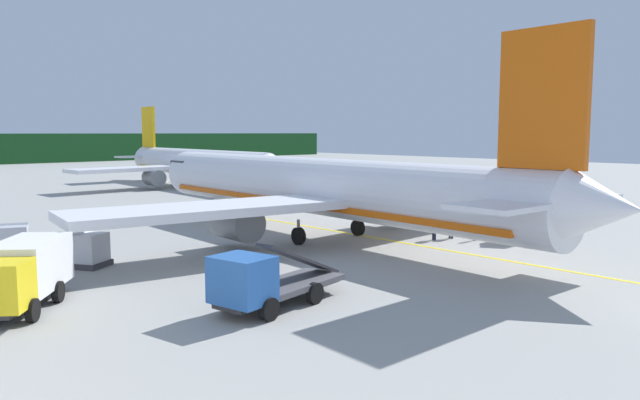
{
  "coord_description": "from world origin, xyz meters",
  "views": [
    {
      "loc": [
        -26.03,
        -6.18,
        7.09
      ],
      "look_at": [
        -1.54,
        20.51,
        3.05
      ],
      "focal_mm": 33.99,
      "sensor_mm": 36.0,
      "label": 1
    }
  ],
  "objects_px": {
    "cargo_container_mid": "(511,227)",
    "crew_marshaller": "(476,226)",
    "crew_loader_left": "(451,223)",
    "crew_loader_right": "(434,225)",
    "service_truck_catering": "(21,272)",
    "service_truck_baggage": "(262,282)",
    "airliner_mid_apron": "(195,163)",
    "cargo_container_far": "(88,250)",
    "airliner_foreground": "(320,188)",
    "cargo_container_near": "(15,241)"
  },
  "relations": [
    {
      "from": "crew_loader_right",
      "to": "service_truck_baggage",
      "type": "bearing_deg",
      "value": -164.17
    },
    {
      "from": "cargo_container_mid",
      "to": "crew_loader_left",
      "type": "bearing_deg",
      "value": 117.46
    },
    {
      "from": "airliner_mid_apron",
      "to": "cargo_container_mid",
      "type": "bearing_deg",
      "value": -96.92
    },
    {
      "from": "cargo_container_mid",
      "to": "crew_loader_right",
      "type": "distance_m",
      "value": 4.93
    },
    {
      "from": "cargo_container_far",
      "to": "service_truck_catering",
      "type": "bearing_deg",
      "value": -130.52
    },
    {
      "from": "service_truck_baggage",
      "to": "cargo_container_near",
      "type": "xyz_separation_m",
      "value": [
        -4.1,
        17.92,
        -0.26
      ]
    },
    {
      "from": "service_truck_baggage",
      "to": "crew_loader_left",
      "type": "distance_m",
      "value": 20.03
    },
    {
      "from": "service_truck_baggage",
      "to": "crew_loader_left",
      "type": "xyz_separation_m",
      "value": [
        19.46,
        4.75,
        -0.11
      ]
    },
    {
      "from": "service_truck_baggage",
      "to": "crew_marshaller",
      "type": "height_order",
      "value": "service_truck_baggage"
    },
    {
      "from": "airliner_foreground",
      "to": "crew_marshaller",
      "type": "distance_m",
      "value": 10.6
    },
    {
      "from": "airliner_foreground",
      "to": "cargo_container_far",
      "type": "bearing_deg",
      "value": 173.09
    },
    {
      "from": "crew_loader_left",
      "to": "crew_loader_right",
      "type": "bearing_deg",
      "value": 164.18
    },
    {
      "from": "cargo_container_mid",
      "to": "crew_loader_right",
      "type": "height_order",
      "value": "cargo_container_mid"
    },
    {
      "from": "crew_loader_left",
      "to": "cargo_container_far",
      "type": "bearing_deg",
      "value": 159.78
    },
    {
      "from": "service_truck_catering",
      "to": "cargo_container_far",
      "type": "distance_m",
      "value": 7.71
    },
    {
      "from": "service_truck_baggage",
      "to": "crew_loader_right",
      "type": "height_order",
      "value": "service_truck_baggage"
    },
    {
      "from": "airliner_foreground",
      "to": "cargo_container_near",
      "type": "bearing_deg",
      "value": 157.51
    },
    {
      "from": "service_truck_catering",
      "to": "crew_loader_left",
      "type": "bearing_deg",
      "value": -4.43
    },
    {
      "from": "cargo_container_mid",
      "to": "crew_marshaller",
      "type": "xyz_separation_m",
      "value": [
        -1.16,
        1.91,
        -0.04
      ]
    },
    {
      "from": "airliner_mid_apron",
      "to": "crew_marshaller",
      "type": "bearing_deg",
      "value": -98.58
    },
    {
      "from": "cargo_container_far",
      "to": "airliner_foreground",
      "type": "bearing_deg",
      "value": -6.91
    },
    {
      "from": "cargo_container_near",
      "to": "crew_loader_right",
      "type": "distance_m",
      "value": 25.62
    },
    {
      "from": "cargo_container_near",
      "to": "crew_loader_right",
      "type": "height_order",
      "value": "cargo_container_near"
    },
    {
      "from": "cargo_container_mid",
      "to": "crew_loader_left",
      "type": "xyz_separation_m",
      "value": [
        -1.78,
        3.42,
        0.05
      ]
    },
    {
      "from": "airliner_mid_apron",
      "to": "crew_loader_right",
      "type": "height_order",
      "value": "airliner_mid_apron"
    },
    {
      "from": "airliner_mid_apron",
      "to": "crew_loader_right",
      "type": "relative_size",
      "value": 22.09
    },
    {
      "from": "airliner_foreground",
      "to": "cargo_container_far",
      "type": "relative_size",
      "value": 16.92
    },
    {
      "from": "crew_loader_left",
      "to": "crew_loader_right",
      "type": "relative_size",
      "value": 1.03
    },
    {
      "from": "airliner_mid_apron",
      "to": "crew_loader_left",
      "type": "relative_size",
      "value": 21.38
    },
    {
      "from": "service_truck_catering",
      "to": "crew_loader_left",
      "type": "xyz_separation_m",
      "value": [
        26.43,
        -2.05,
        -0.44
      ]
    },
    {
      "from": "cargo_container_far",
      "to": "crew_marshaller",
      "type": "xyz_separation_m",
      "value": [
        22.05,
        -9.41,
        0.07
      ]
    },
    {
      "from": "cargo_container_near",
      "to": "cargo_container_mid",
      "type": "bearing_deg",
      "value": -33.23
    },
    {
      "from": "service_truck_catering",
      "to": "crew_loader_left",
      "type": "distance_m",
      "value": 26.52
    },
    {
      "from": "crew_loader_right",
      "to": "cargo_container_mid",
      "type": "bearing_deg",
      "value": -50.52
    },
    {
      "from": "cargo_container_near",
      "to": "crew_loader_left",
      "type": "distance_m",
      "value": 26.99
    },
    {
      "from": "crew_loader_right",
      "to": "crew_marshaller",
      "type": "bearing_deg",
      "value": -43.9
    },
    {
      "from": "airliner_foreground",
      "to": "service_truck_baggage",
      "type": "distance_m",
      "value": 17.11
    },
    {
      "from": "airliner_foreground",
      "to": "crew_loader_left",
      "type": "bearing_deg",
      "value": -43.53
    },
    {
      "from": "airliner_mid_apron",
      "to": "service_truck_catering",
      "type": "distance_m",
      "value": 55.43
    },
    {
      "from": "airliner_mid_apron",
      "to": "crew_loader_left",
      "type": "xyz_separation_m",
      "value": [
        -7.73,
        -45.67,
        -2.04
      ]
    },
    {
      "from": "cargo_container_near",
      "to": "cargo_container_far",
      "type": "bearing_deg",
      "value": -68.15
    },
    {
      "from": "service_truck_catering",
      "to": "cargo_container_far",
      "type": "bearing_deg",
      "value": 49.48
    },
    {
      "from": "service_truck_catering",
      "to": "cargo_container_mid",
      "type": "relative_size",
      "value": 2.6
    },
    {
      "from": "airliner_foreground",
      "to": "cargo_container_mid",
      "type": "bearing_deg",
      "value": -49.29
    },
    {
      "from": "cargo_container_mid",
      "to": "crew_marshaller",
      "type": "relative_size",
      "value": 1.41
    },
    {
      "from": "airliner_foreground",
      "to": "service_truck_baggage",
      "type": "relative_size",
      "value": 6.01
    },
    {
      "from": "service_truck_catering",
      "to": "cargo_container_near",
      "type": "xyz_separation_m",
      "value": [
        2.88,
        11.13,
        -0.59
      ]
    },
    {
      "from": "cargo_container_mid",
      "to": "cargo_container_far",
      "type": "relative_size",
      "value": 0.94
    },
    {
      "from": "airliner_mid_apron",
      "to": "service_truck_catering",
      "type": "relative_size",
      "value": 6.32
    },
    {
      "from": "airliner_mid_apron",
      "to": "cargo_container_near",
      "type": "height_order",
      "value": "airliner_mid_apron"
    }
  ]
}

